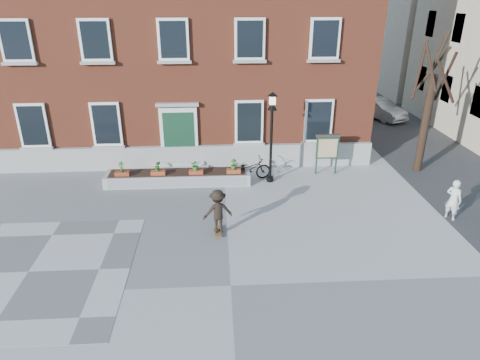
{
  "coord_description": "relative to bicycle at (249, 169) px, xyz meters",
  "views": [
    {
      "loc": [
        -0.32,
        -9.87,
        7.68
      ],
      "look_at": [
        0.5,
        4.0,
        1.5
      ],
      "focal_mm": 32.0,
      "sensor_mm": 36.0,
      "label": 1
    }
  ],
  "objects": [
    {
      "name": "bystander",
      "position": [
        7.08,
        -3.94,
        0.26
      ],
      "size": [
        0.63,
        0.68,
        1.55
      ],
      "primitive_type": "imported",
      "rotation": [
        0.0,
        0.0,
        2.18
      ],
      "color": "silver",
      "rests_on": "ground"
    },
    {
      "name": "bare_tree",
      "position": [
        7.91,
        0.63,
        2.28
      ],
      "size": [
        1.83,
        1.83,
        6.16
      ],
      "color": "black",
      "rests_on": "ground"
    },
    {
      "name": "lamp_post",
      "position": [
        0.91,
        -0.19,
        2.03
      ],
      "size": [
        0.4,
        0.4,
        3.93
      ],
      "color": "black",
      "rests_on": "ground"
    },
    {
      "name": "bicycle",
      "position": [
        0.0,
        0.0,
        0.0
      ],
      "size": [
        2.05,
        1.08,
        1.03
      ],
      "primitive_type": "imported",
      "rotation": [
        0.0,
        0.0,
        1.78
      ],
      "color": "black",
      "rests_on": "ground"
    },
    {
      "name": "notice_board",
      "position": [
        3.54,
        0.48,
        0.75
      ],
      "size": [
        1.1,
        0.16,
        1.87
      ],
      "color": "#1A3422",
      "rests_on": "ground"
    },
    {
      "name": "brick_building",
      "position": [
        -3.1,
        6.6,
        5.79
      ],
      "size": [
        18.4,
        10.85,
        12.6
      ],
      "color": "brown",
      "rests_on": "ground"
    },
    {
      "name": "checker_patch",
      "position": [
        -7.1,
        -6.38,
        -0.51
      ],
      "size": [
        6.0,
        6.0,
        0.01
      ],
      "primitive_type": "cube",
      "color": "slate",
      "rests_on": "ground"
    },
    {
      "name": "planter_assembly",
      "position": [
        -3.09,
        -0.2,
        -0.21
      ],
      "size": [
        6.2,
        1.12,
        1.15
      ],
      "color": "#B4B4B0",
      "rests_on": "ground"
    },
    {
      "name": "parked_car",
      "position": [
        9.26,
        9.44,
        0.12
      ],
      "size": [
        2.77,
        4.05,
        1.26
      ],
      "primitive_type": "imported",
      "rotation": [
        0.0,
        0.0,
        0.41
      ],
      "color": "silver",
      "rests_on": "ground"
    },
    {
      "name": "skateboarder",
      "position": [
        -1.41,
        -4.47,
        0.34
      ],
      "size": [
        1.1,
        0.78,
        1.63
      ],
      "color": "brown",
      "rests_on": "ground"
    },
    {
      "name": "ground",
      "position": [
        -1.1,
        -7.38,
        -0.51
      ],
      "size": [
        100.0,
        100.0,
        0.0
      ],
      "primitive_type": "plane",
      "color": "#9D9DA0",
      "rests_on": "ground"
    }
  ]
}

